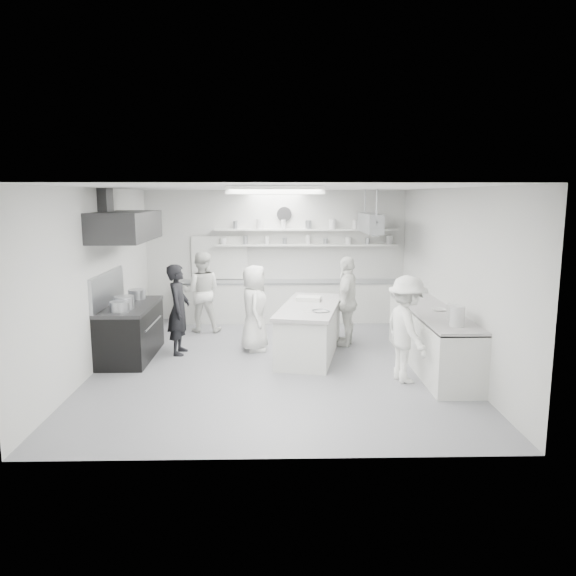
{
  "coord_description": "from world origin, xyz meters",
  "views": [
    {
      "loc": [
        -0.0,
        -9.09,
        2.87
      ],
      "look_at": [
        0.22,
        0.6,
        1.22
      ],
      "focal_mm": 33.84,
      "sensor_mm": 36.0,
      "label": 1
    }
  ],
  "objects_px": {
    "back_counter": "(289,301)",
    "cook_back": "(202,292)",
    "prep_island": "(310,331)",
    "cook_stove": "(179,309)",
    "stove": "(131,333)",
    "right_counter": "(432,339)"
  },
  "relations": [
    {
      "from": "right_counter",
      "to": "cook_back",
      "type": "distance_m",
      "value": 4.91
    },
    {
      "from": "back_counter",
      "to": "cook_back",
      "type": "height_order",
      "value": "cook_back"
    },
    {
      "from": "stove",
      "to": "right_counter",
      "type": "distance_m",
      "value": 5.28
    },
    {
      "from": "cook_back",
      "to": "cook_stove",
      "type": "bearing_deg",
      "value": 82.95
    },
    {
      "from": "stove",
      "to": "cook_stove",
      "type": "relative_size",
      "value": 1.09
    },
    {
      "from": "stove",
      "to": "cook_stove",
      "type": "distance_m",
      "value": 0.94
    },
    {
      "from": "stove",
      "to": "back_counter",
      "type": "relative_size",
      "value": 0.36
    },
    {
      "from": "stove",
      "to": "back_counter",
      "type": "xyz_separation_m",
      "value": [
        2.9,
        2.8,
        0.01
      ]
    },
    {
      "from": "cook_stove",
      "to": "cook_back",
      "type": "xyz_separation_m",
      "value": [
        0.19,
        1.67,
        0.03
      ]
    },
    {
      "from": "stove",
      "to": "prep_island",
      "type": "xyz_separation_m",
      "value": [
        3.22,
        0.12,
        -0.02
      ]
    },
    {
      "from": "prep_island",
      "to": "stove",
      "type": "bearing_deg",
      "value": -165.9
    },
    {
      "from": "stove",
      "to": "cook_stove",
      "type": "bearing_deg",
      "value": 14.04
    },
    {
      "from": "cook_stove",
      "to": "cook_back",
      "type": "distance_m",
      "value": 1.68
    },
    {
      "from": "stove",
      "to": "cook_back",
      "type": "bearing_deg",
      "value": 61.36
    },
    {
      "from": "prep_island",
      "to": "cook_stove",
      "type": "height_order",
      "value": "cook_stove"
    },
    {
      "from": "right_counter",
      "to": "back_counter",
      "type": "bearing_deg",
      "value": 124.65
    },
    {
      "from": "prep_island",
      "to": "cook_stove",
      "type": "relative_size",
      "value": 1.42
    },
    {
      "from": "back_counter",
      "to": "cook_back",
      "type": "xyz_separation_m",
      "value": [
        -1.88,
        -0.92,
        0.4
      ]
    },
    {
      "from": "right_counter",
      "to": "cook_back",
      "type": "height_order",
      "value": "cook_back"
    },
    {
      "from": "back_counter",
      "to": "cook_stove",
      "type": "relative_size",
      "value": 3.02
    },
    {
      "from": "right_counter",
      "to": "prep_island",
      "type": "relative_size",
      "value": 1.4
    },
    {
      "from": "stove",
      "to": "back_counter",
      "type": "distance_m",
      "value": 4.03
    }
  ]
}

